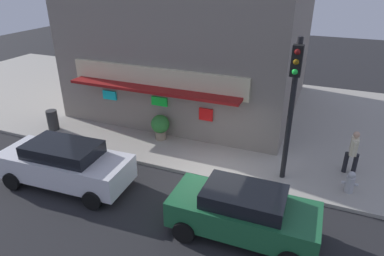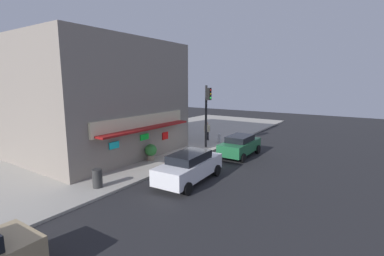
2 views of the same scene
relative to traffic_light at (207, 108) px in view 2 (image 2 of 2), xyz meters
The scene contains 10 objects.
ground_plane 4.14m from the traffic_light, 158.35° to the right, with size 63.96×63.96×0.00m, color #232326.
sidewalk 6.63m from the traffic_light, 113.45° to the left, with size 42.64×12.44×0.13m, color #A39E93.
corner_building 8.53m from the traffic_light, 132.50° to the left, with size 10.63×10.31×8.06m.
traffic_light is the anchor object (origin of this frame).
fire_hydrant 3.56m from the traffic_light, ahead, with size 0.52×0.28×0.78m.
trash_can 10.80m from the traffic_light, behind, with size 0.49×0.49×0.93m, color #2D2D2D.
pedestrian 3.41m from the traffic_light, 30.72° to the left, with size 0.48×0.61×1.67m.
potted_plant_by_doorway 6.08m from the traffic_light, 168.15° to the left, with size 0.80×0.80×1.12m.
parked_car_white 7.96m from the traffic_light, 156.36° to the right, with size 4.67×2.16×1.61m.
parked_car_green 4.08m from the traffic_light, 101.36° to the right, with size 4.11×1.96×1.53m.
Camera 2 is at (-16.31, -10.16, 5.34)m, focal length 25.60 mm.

